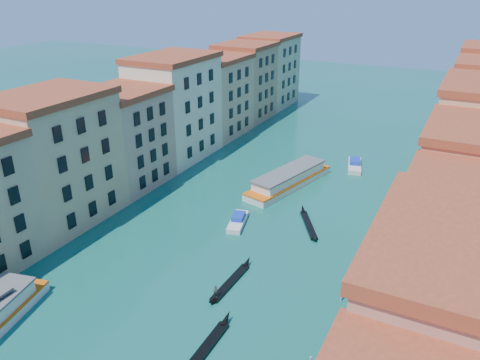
{
  "coord_description": "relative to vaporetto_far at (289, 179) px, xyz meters",
  "views": [
    {
      "loc": [
        28.17,
        -6.3,
        35.1
      ],
      "look_at": [
        -0.86,
        50.87,
        7.07
      ],
      "focal_mm": 35.0,
      "sensor_mm": 36.0,
      "label": 1
    }
  ],
  "objects": [
    {
      "name": "vaporetto_far",
      "position": [
        0.0,
        0.0,
        0.0
      ],
      "size": [
        9.7,
        21.22,
        3.08
      ],
      "rotation": [
        0.0,
        0.0,
        -0.25
      ],
      "color": "silver",
      "rests_on": "ground"
    },
    {
      "name": "gondola_right",
      "position": [
        7.43,
        -42.79,
        -0.93
      ],
      "size": [
        1.19,
        11.91,
        2.38
      ],
      "rotation": [
        0.0,
        0.0,
        0.01
      ],
      "color": "black",
      "rests_on": "ground"
    },
    {
      "name": "gondola_fore",
      "position": [
        4.42,
        -31.05,
        -1.02
      ],
      "size": [
        1.21,
        10.92,
        2.18
      ],
      "rotation": [
        0.0,
        0.0,
        -0.02
      ],
      "color": "black",
      "rests_on": "ground"
    },
    {
      "name": "motorboat_far",
      "position": [
        8.47,
        14.12,
        -0.76
      ],
      "size": [
        4.31,
        8.2,
        1.62
      ],
      "rotation": [
        0.0,
        0.0,
        0.25
      ],
      "color": "silver",
      "rests_on": "ground"
    },
    {
      "name": "left_bank_palazzos",
      "position": [
        -26.93,
        -2.36,
        8.32
      ],
      "size": [
        12.8,
        128.4,
        21.0
      ],
      "color": "beige",
      "rests_on": "ground"
    },
    {
      "name": "quay",
      "position": [
        21.07,
        -2.04,
        -0.89
      ],
      "size": [
        4.0,
        140.0,
        1.0
      ],
      "primitive_type": "cube",
      "color": "#A7A087",
      "rests_on": "ground"
    },
    {
      "name": "motorboat_mid",
      "position": [
        -1.78,
        -16.91,
        -0.85
      ],
      "size": [
        3.72,
        7.02,
        1.39
      ],
      "rotation": [
        0.0,
        0.0,
        0.25
      ],
      "color": "silver",
      "rests_on": "ground"
    },
    {
      "name": "mooring_poles_right",
      "position": [
        18.17,
        -38.24,
        -0.09
      ],
      "size": [
        1.44,
        54.24,
        3.2
      ],
      "color": "#58321E",
      "rests_on": "ground"
    },
    {
      "name": "right_bank_palazzos",
      "position": [
        29.07,
        -2.04,
        8.36
      ],
      "size": [
        12.8,
        128.4,
        21.0
      ],
      "color": "#9C4F3D",
      "rests_on": "ground"
    },
    {
      "name": "gondola_far",
      "position": [
        8.11,
        -12.56,
        -1.07
      ],
      "size": [
        6.37,
        9.94,
        1.57
      ],
      "rotation": [
        0.0,
        0.0,
        0.54
      ],
      "color": "black",
      "rests_on": "ground"
    }
  ]
}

